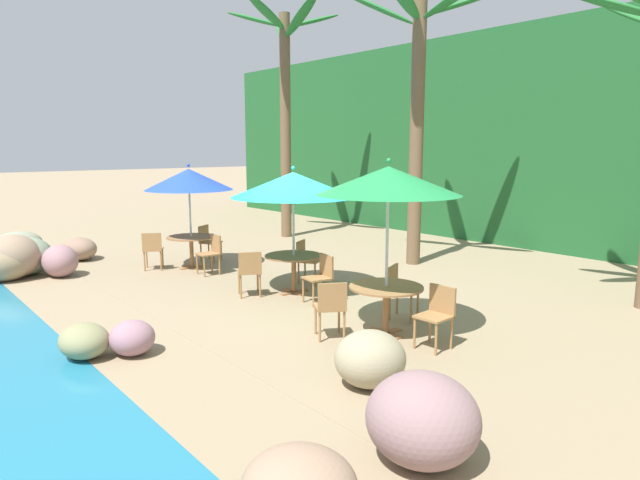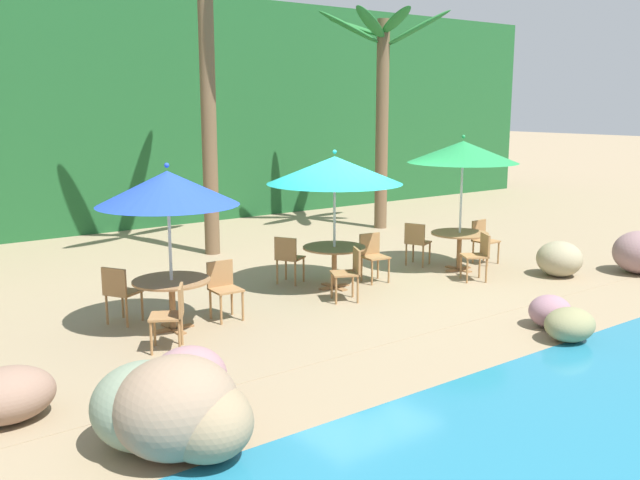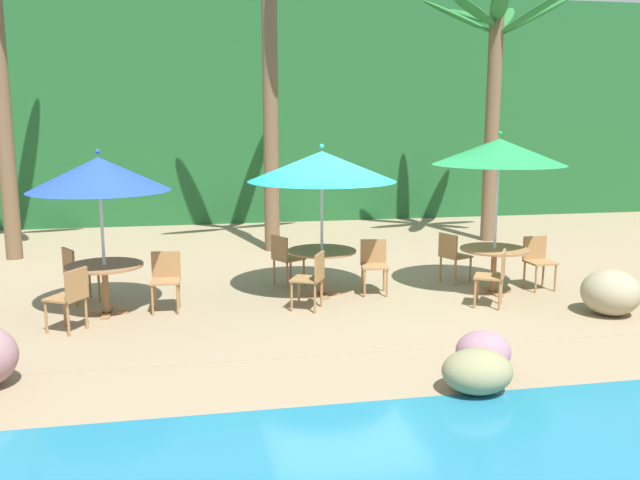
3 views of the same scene
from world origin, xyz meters
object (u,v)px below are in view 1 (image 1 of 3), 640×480
at_px(chair_teal_inland, 306,258).
at_px(chair_green_left, 331,305).
at_px(umbrella_green, 388,181).
at_px(chair_blue_seaward, 212,251).
at_px(chair_green_inland, 399,287).
at_px(chair_blue_left, 153,248).
at_px(dining_table_green, 386,294).
at_px(dining_table_blue, 191,242).
at_px(chair_blue_inland, 208,240).
at_px(umbrella_teal, 293,185).
at_px(chair_green_seaward, 437,312).
at_px(palm_tree_nearest, 285,89).
at_px(dining_table_teal, 294,262).
at_px(palm_tree_second, 419,81).
at_px(chair_teal_left, 250,270).
at_px(umbrella_blue, 189,179).
at_px(chair_teal_seaward, 321,275).

relative_size(chair_teal_inland, chair_green_left, 1.00).
bearing_deg(umbrella_green, chair_blue_seaward, -179.72).
bearing_deg(chair_green_inland, chair_blue_left, -165.02).
xyz_separation_m(chair_teal_inland, chair_green_left, (2.93, -1.86, 0.00)).
bearing_deg(chair_blue_seaward, dining_table_green, 0.28).
distance_m(dining_table_blue, chair_blue_seaward, 0.86).
xyz_separation_m(chair_blue_inland, dining_table_green, (6.55, -0.62, 0.10)).
bearing_deg(umbrella_teal, dining_table_green, -7.98).
xyz_separation_m(dining_table_green, chair_green_seaward, (0.84, 0.14, -0.10)).
xyz_separation_m(umbrella_teal, palm_tree_nearest, (-5.57, 3.93, 2.41)).
bearing_deg(chair_green_left, chair_blue_seaward, 171.12).
bearing_deg(umbrella_teal, chair_blue_inland, 176.56).
relative_size(chair_blue_left, chair_green_left, 1.00).
distance_m(dining_table_teal, chair_green_seaward, 3.62).
relative_size(chair_blue_inland, palm_tree_second, 0.14).
bearing_deg(dining_table_green, palm_tree_second, 126.09).
bearing_deg(chair_teal_left, umbrella_blue, 173.52).
bearing_deg(umbrella_blue, chair_green_left, -7.08).
distance_m(chair_blue_inland, umbrella_green, 6.81).
relative_size(chair_teal_seaward, umbrella_green, 0.33).
bearing_deg(dining_table_green, chair_green_inland, 119.23).
bearing_deg(chair_teal_inland, chair_green_seaward, -12.85).
height_order(dining_table_teal, chair_green_left, chair_green_left).
bearing_deg(palm_tree_nearest, dining_table_green, -27.39).
bearing_deg(umbrella_green, chair_teal_inland, 161.77).
xyz_separation_m(umbrella_blue, umbrella_green, (6.05, 0.08, 0.25)).
bearing_deg(chair_green_seaward, chair_blue_inland, 176.31).
bearing_deg(chair_teal_left, dining_table_blue, 173.52).
height_order(dining_table_blue, dining_table_teal, same).
bearing_deg(dining_table_teal, chair_teal_left, -110.24).
height_order(chair_blue_seaward, palm_tree_second, palm_tree_second).
height_order(dining_table_blue, palm_tree_second, palm_tree_second).
bearing_deg(dining_table_teal, umbrella_teal, 14.04).
xyz_separation_m(dining_table_blue, chair_teal_inland, (2.77, 1.15, -0.10)).
relative_size(chair_green_left, palm_tree_nearest, 0.13).
bearing_deg(umbrella_blue, palm_tree_second, 55.67).
distance_m(dining_table_blue, chair_green_seaward, 6.89).
bearing_deg(chair_blue_left, chair_green_inland, 14.98).
relative_size(chair_green_left, palm_tree_second, 0.14).
xyz_separation_m(umbrella_blue, dining_table_blue, (0.00, 0.00, -1.43)).
distance_m(chair_blue_inland, chair_teal_seaward, 4.64).
xyz_separation_m(umbrella_green, palm_tree_second, (-3.09, 4.24, 1.94)).
bearing_deg(chair_green_inland, umbrella_green, -60.77).
height_order(umbrella_teal, chair_green_left, umbrella_teal).
height_order(chair_teal_seaward, palm_tree_nearest, palm_tree_nearest).
bearing_deg(palm_tree_second, chair_teal_seaward, -73.11).
bearing_deg(chair_green_left, umbrella_blue, 172.92).
bearing_deg(palm_tree_nearest, umbrella_blue, -62.43).
xyz_separation_m(umbrella_blue, chair_blue_left, (-0.35, -0.78, -1.53)).
height_order(chair_teal_seaward, palm_tree_second, palm_tree_second).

